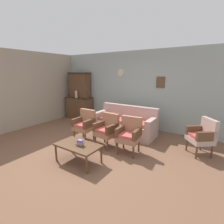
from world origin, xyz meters
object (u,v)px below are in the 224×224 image
Objects in this scene: coffee_table at (78,146)px; side_cabinet at (79,108)px; armchair_near_cabinet at (107,129)px; book_stack_on_table at (80,143)px; armchair_near_couch_end at (85,124)px; vase_on_cabinet at (76,94)px; floral_couch at (125,124)px; wingback_chair_by_fireplace at (202,135)px; armchair_row_middle at (129,134)px.

side_cabinet is at bearing 133.73° from coffee_table.
book_stack_on_table is (0.02, -1.05, -0.01)m from armchair_near_cabinet.
book_stack_on_table is (0.83, -1.05, -0.01)m from armchair_near_couch_end.
vase_on_cabinet reaches higher than armchair_near_cabinet.
floral_couch is 11.41× the size of book_stack_on_table.
wingback_chair_by_fireplace is (4.81, -0.78, 0.03)m from side_cabinet.
vase_on_cabinet reaches higher than book_stack_on_table.
vase_on_cabinet is at bearing 155.58° from armchair_row_middle.
side_cabinet reaches higher than floral_couch.
armchair_near_couch_end is at bearing -39.49° from vase_on_cabinet.
side_cabinet reaches higher than armchair_near_cabinet.
vase_on_cabinet is 3.64m from coffee_table.
armchair_row_middle is 0.90× the size of coffee_table.
vase_on_cabinet is at bearing 172.85° from wingback_chair_by_fireplace.
armchair_near_cabinet is at bearing 179.98° from armchair_row_middle.
floral_couch reaches higher than book_stack_on_table.
armchair_near_cabinet is 0.90× the size of coffee_table.
wingback_chair_by_fireplace is at bearing 22.09° from armchair_near_cabinet.
armchair_near_couch_end is 1.00× the size of armchair_row_middle.
book_stack_on_table is (-0.64, -1.05, -0.01)m from armchair_row_middle.
floral_couch and armchair_near_couch_end have the same top height.
armchair_near_couch_end is at bearing 179.79° from armchair_near_cabinet.
side_cabinet is at bearing 153.28° from armchair_row_middle.
armchair_near_couch_end is (1.84, -1.66, 0.03)m from side_cabinet.
armchair_near_cabinet and wingback_chair_by_fireplace have the same top height.
wingback_chair_by_fireplace is (2.18, 0.88, 0.00)m from armchair_near_cabinet.
floral_couch is (2.54, -0.39, -0.75)m from vase_on_cabinet.
side_cabinet is 1.28× the size of armchair_near_cabinet.
side_cabinet is 1.28× the size of armchair_row_middle.
floral_couch is 2.21× the size of armchair_row_middle.
wingback_chair_by_fireplace is (4.77, -0.60, -0.58)m from vase_on_cabinet.
floral_couch is 2.25m from wingback_chair_by_fireplace.
armchair_near_cabinet is at bearing -157.91° from wingback_chair_by_fireplace.
armchair_row_middle is (0.72, -1.09, 0.17)m from floral_couch.
wingback_chair_by_fireplace is at bearing -5.33° from floral_couch.
vase_on_cabinet is 3.04m from armchair_near_cabinet.
vase_on_cabinet is 0.33× the size of wingback_chair_by_fireplace.
armchair_near_couch_end is at bearing 125.68° from coffee_table.
armchair_row_middle is at bearing -56.54° from floral_couch.
armchair_near_couch_end is 1.28m from coffee_table.
wingback_chair_by_fireplace is at bearing -7.15° from vase_on_cabinet.
armchair_near_cabinet is at bearing -87.20° from floral_couch.
armchair_row_middle is 1.75m from wingback_chair_by_fireplace.
floral_couch is 2.14m from book_stack_on_table.
vase_on_cabinet is 1.69× the size of book_stack_on_table.
vase_on_cabinet is 0.29× the size of coffee_table.
side_cabinet is at bearing 167.50° from floral_couch.
armchair_near_couch_end is at bearing 179.88° from armchair_row_middle.
armchair_near_couch_end is 5.15× the size of book_stack_on_table.
armchair_near_couch_end is 3.10m from wingback_chair_by_fireplace.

